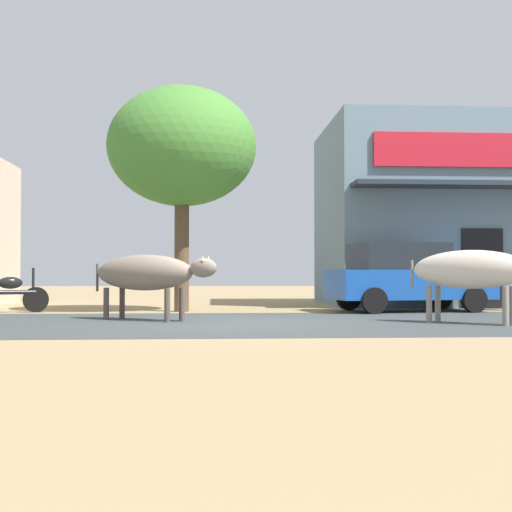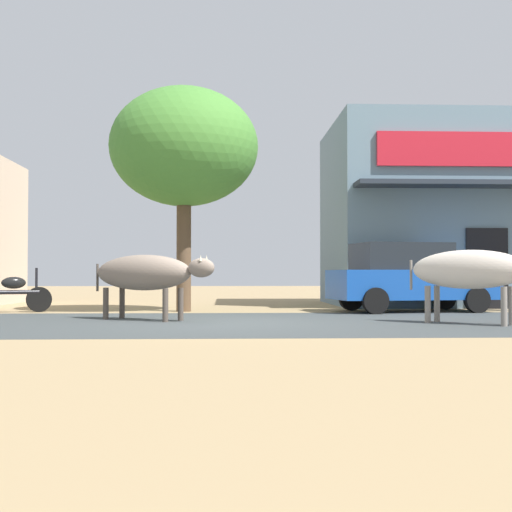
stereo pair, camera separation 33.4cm
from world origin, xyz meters
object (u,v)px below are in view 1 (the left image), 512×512
roadside_tree (182,148)px  parked_hatchback_car (406,277)px  cow_far_dark (474,270)px  parked_motorcycle (9,293)px  cow_near_brown (147,273)px

roadside_tree → parked_hatchback_car: 6.25m
parked_hatchback_car → cow_far_dark: size_ratio=1.72×
parked_motorcycle → cow_near_brown: 4.42m
parked_motorcycle → cow_near_brown: cow_near_brown is taller
parked_hatchback_car → roadside_tree: bearing=176.5°
cow_near_brown → roadside_tree: bearing=80.1°
roadside_tree → parked_hatchback_car: size_ratio=1.34×
parked_hatchback_car → cow_far_dark: (0.06, -4.17, 0.13)m
parked_hatchback_car → cow_far_dark: parked_hatchback_car is taller
parked_hatchback_car → parked_motorcycle: size_ratio=2.40×
roadside_tree → cow_far_dark: bearing=-39.5°
cow_near_brown → cow_far_dark: cow_far_dark is taller
roadside_tree → parked_hatchback_car: bearing=-3.5°
parked_hatchback_car → parked_motorcycle: parked_hatchback_car is taller
cow_far_dark → parked_motorcycle: bearing=156.4°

